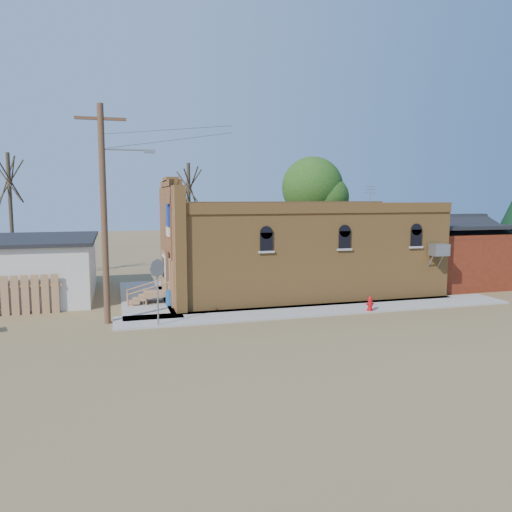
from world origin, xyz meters
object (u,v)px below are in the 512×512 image
object	(u,v)px
stop_sign	(157,274)
trash_barrel	(171,298)
utility_pole	(105,209)
brick_bar	(293,251)
fire_hydrant	(370,304)

from	to	relation	value
stop_sign	trash_barrel	size ratio (longest dim) A/B	3.74
utility_pole	stop_sign	bearing A→B (deg)	-31.75
trash_barrel	brick_bar	bearing A→B (deg)	14.44
brick_bar	stop_sign	bearing A→B (deg)	-145.01
brick_bar	fire_hydrant	xyz separation A→B (m)	(1.75, -5.50, -1.93)
utility_pole	trash_barrel	size ratio (longest dim) A/B	12.35
trash_barrel	stop_sign	bearing A→B (deg)	-103.73
fire_hydrant	trash_barrel	size ratio (longest dim) A/B	0.91
stop_sign	fire_hydrant	bearing A→B (deg)	-10.41
utility_pole	fire_hydrant	xyz separation A→B (m)	(11.54, -1.20, -4.37)
utility_pole	brick_bar	bearing A→B (deg)	23.69
stop_sign	brick_bar	bearing A→B (deg)	24.60
utility_pole	stop_sign	size ratio (longest dim) A/B	3.30
stop_sign	trash_barrel	distance (m)	4.19
brick_bar	fire_hydrant	size ratio (longest dim) A/B	24.80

